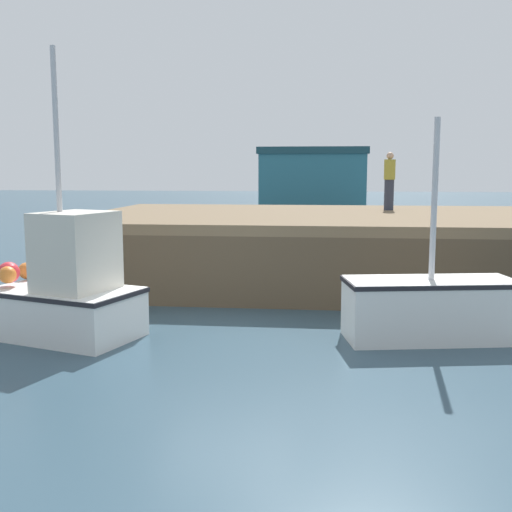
% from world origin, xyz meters
% --- Properties ---
extents(ground, '(120.00, 160.00, 0.10)m').
position_xyz_m(ground, '(0.00, 0.00, -0.05)').
color(ground, '#2D4756').
extents(pier, '(14.50, 8.19, 1.88)m').
position_xyz_m(pier, '(2.43, 5.96, 1.58)').
color(pier, brown).
rests_on(pier, ground).
extents(fishing_boat_near_left, '(3.10, 2.38, 5.26)m').
position_xyz_m(fishing_boat_near_left, '(-2.90, -0.21, 0.89)').
color(fishing_boat_near_left, silver).
rests_on(fishing_boat_near_left, ground).
extents(fishing_boat_near_right, '(3.27, 1.73, 4.01)m').
position_xyz_m(fishing_boat_near_right, '(3.76, 0.34, 0.61)').
color(fishing_boat_near_right, silver).
rests_on(fishing_boat_near_right, ground).
extents(dockworker, '(0.34, 0.34, 1.75)m').
position_xyz_m(dockworker, '(3.79, 8.21, 2.76)').
color(dockworker, '#2D3342').
rests_on(dockworker, pier).
extents(warehouse, '(7.92, 5.09, 4.73)m').
position_xyz_m(warehouse, '(1.02, 35.20, 2.38)').
color(warehouse, '#2D6B7A').
rests_on(warehouse, ground).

